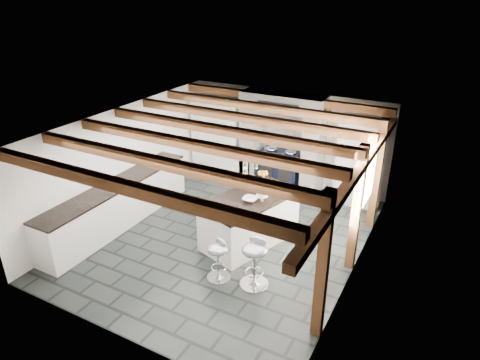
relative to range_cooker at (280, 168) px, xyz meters
The scene contains 6 objects.
ground 2.72m from the range_cooker, 90.00° to the right, with size 6.00×6.00×0.00m, color black.
room_shell 1.52m from the range_cooker, 115.80° to the right, with size 6.00×6.03×6.00m.
range_cooker is the anchor object (origin of this frame).
kitchen_island 2.63m from the range_cooker, 79.51° to the right, with size 1.54×2.15×1.28m.
bar_stool_near 3.92m from the range_cooker, 72.82° to the right, with size 0.48×0.48×0.90m.
bar_stool_far 3.90m from the range_cooker, 81.96° to the right, with size 0.48×0.48×0.76m.
Camera 1 is at (3.65, -6.26, 4.60)m, focal length 32.00 mm.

